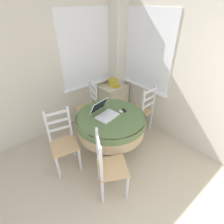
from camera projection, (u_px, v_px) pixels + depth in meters
corner_room_shell at (128, 79)px, 2.67m from camera, size 4.33×5.13×2.55m
round_dining_table at (111, 123)px, 2.89m from camera, size 1.15×1.15×0.72m
laptop at (104, 112)px, 2.80m from camera, size 0.41×0.41×0.24m
computer_mouse at (121, 111)px, 2.88m from camera, size 0.06×0.09×0.04m
cell_phone at (124, 110)px, 2.93m from camera, size 0.08×0.11×0.01m
dining_chair_near_back_window at (89, 108)px, 3.50m from camera, size 0.46×0.46×1.01m
dining_chair_near_right_window at (142, 111)px, 3.40m from camera, size 0.41×0.41×1.01m
dining_chair_camera_near at (109, 167)px, 2.27m from camera, size 0.52×0.52×1.01m
dining_chair_left_flank at (63, 143)px, 2.65m from camera, size 0.46×0.46×1.01m
corner_cabinet at (114, 99)px, 4.08m from camera, size 0.60×0.44×0.68m
storage_box at (113, 82)px, 3.83m from camera, size 0.16×0.14×0.17m
book_on_cabinet at (115, 86)px, 3.87m from camera, size 0.18×0.24×0.02m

